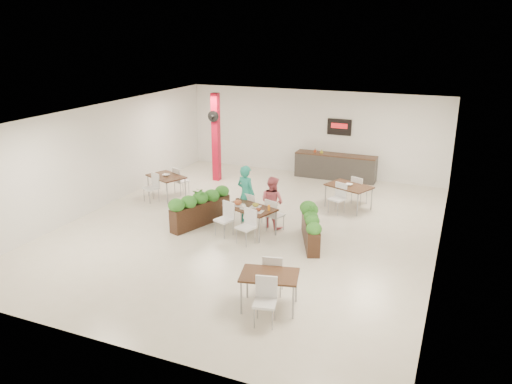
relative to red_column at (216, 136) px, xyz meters
The scene contains 12 objects.
ground 5.11m from the red_column, 51.64° to the right, with size 12.00×12.00×0.00m, color beige.
room_shell 4.85m from the red_column, 51.64° to the right, with size 10.10×12.10×3.22m.
red_column is the anchor object (origin of this frame).
service_counter 4.56m from the red_column, 25.00° to the left, with size 3.00×0.64×2.20m.
main_table 5.29m from the red_column, 52.98° to the right, with size 1.67×1.93×0.92m.
diner_man 4.51m from the red_column, 51.92° to the right, with size 0.63×0.41×1.72m, color teal.
diner_woman 5.06m from the red_column, 44.65° to the right, with size 0.72×0.56×1.48m, color #DA616F.
planter_left 4.55m from the red_column, 68.86° to the right, with size 0.98×2.04×1.12m.
planter_right 6.50m from the red_column, 40.45° to the right, with size 1.01×1.88×1.04m.
side_table_a 2.71m from the red_column, 104.05° to the right, with size 1.47×1.65×0.92m.
side_table_b 5.40m from the red_column, 12.56° to the right, with size 1.56×1.66×0.92m.
side_table_c 9.13m from the red_column, 56.25° to the right, with size 1.29×1.67×0.92m.
Camera 1 is at (5.23, -12.01, 5.38)m, focal length 35.00 mm.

